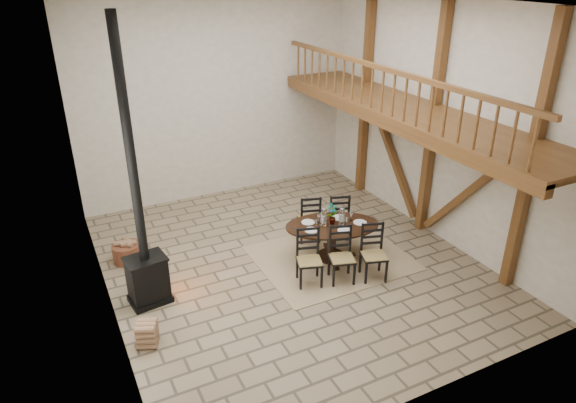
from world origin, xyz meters
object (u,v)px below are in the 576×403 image
log_stack (147,334)px  wood_stove (144,248)px  dining_table (333,243)px  log_basket (127,252)px

log_stack → wood_stove: bearing=75.4°
wood_stove → dining_table: bearing=-11.9°
wood_stove → log_basket: size_ratio=8.78×
wood_stove → log_stack: wood_stove is taller
wood_stove → log_stack: bearing=-111.7°
dining_table → wood_stove: (-3.66, 0.31, 0.69)m
log_basket → wood_stove: bearing=-86.4°
dining_table → log_basket: size_ratio=4.29×
dining_table → wood_stove: wood_stove is taller
wood_stove → log_basket: (-0.10, 1.60, -0.91)m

